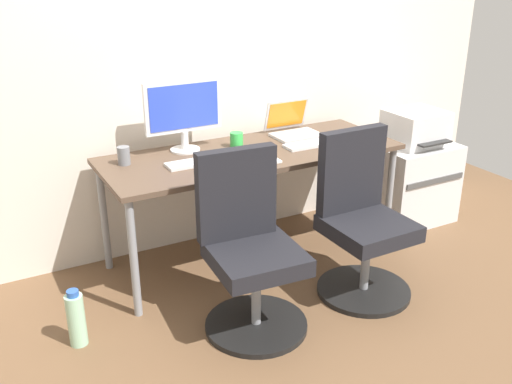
# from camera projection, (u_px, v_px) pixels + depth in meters

# --- Properties ---
(ground_plane) EXTENTS (5.28, 5.28, 0.00)m
(ground_plane) POSITION_uv_depth(u_px,v_px,m) (252.00, 255.00, 3.79)
(ground_plane) COLOR brown
(back_wall) EXTENTS (4.40, 0.04, 2.60)m
(back_wall) POSITION_uv_depth(u_px,v_px,m) (220.00, 45.00, 3.64)
(back_wall) COLOR silver
(back_wall) RESTS_ON ground
(desk) EXTENTS (1.83, 0.69, 0.72)m
(desk) POSITION_uv_depth(u_px,v_px,m) (252.00, 160.00, 3.54)
(desk) COLOR brown
(desk) RESTS_ON ground
(office_chair_left) EXTENTS (0.54, 0.54, 0.94)m
(office_chair_left) POSITION_uv_depth(u_px,v_px,m) (249.00, 251.00, 2.95)
(office_chair_left) COLOR black
(office_chair_left) RESTS_ON ground
(office_chair_right) EXTENTS (0.54, 0.54, 0.94)m
(office_chair_right) POSITION_uv_depth(u_px,v_px,m) (361.00, 223.00, 3.26)
(office_chair_right) COLOR black
(office_chair_right) RESTS_ON ground
(side_cabinet) EXTENTS (0.57, 0.49, 0.58)m
(side_cabinet) POSITION_uv_depth(u_px,v_px,m) (410.00, 181.00, 4.23)
(side_cabinet) COLOR silver
(side_cabinet) RESTS_ON ground
(printer) EXTENTS (0.38, 0.40, 0.24)m
(printer) POSITION_uv_depth(u_px,v_px,m) (416.00, 128.00, 4.07)
(printer) COLOR silver
(printer) RESTS_ON side_cabinet
(water_bottle_on_floor) EXTENTS (0.09, 0.09, 0.31)m
(water_bottle_on_floor) POSITION_uv_depth(u_px,v_px,m) (76.00, 319.00, 2.87)
(water_bottle_on_floor) COLOR #A5D8B2
(water_bottle_on_floor) RESTS_ON ground
(desktop_monitor) EXTENTS (0.48, 0.18, 0.43)m
(desktop_monitor) POSITION_uv_depth(u_px,v_px,m) (183.00, 111.00, 3.43)
(desktop_monitor) COLOR silver
(desktop_monitor) RESTS_ON desk
(open_laptop) EXTENTS (0.31, 0.28, 0.22)m
(open_laptop) POSITION_uv_depth(u_px,v_px,m) (292.00, 127.00, 3.82)
(open_laptop) COLOR silver
(open_laptop) RESTS_ON desk
(keyboard_by_monitor) EXTENTS (0.34, 0.12, 0.02)m
(keyboard_by_monitor) POSITION_uv_depth(u_px,v_px,m) (196.00, 163.00, 3.29)
(keyboard_by_monitor) COLOR silver
(keyboard_by_monitor) RESTS_ON desk
(keyboard_by_laptop) EXTENTS (0.34, 0.12, 0.02)m
(keyboard_by_laptop) POSITION_uv_depth(u_px,v_px,m) (310.00, 144.00, 3.61)
(keyboard_by_laptop) COLOR silver
(keyboard_by_laptop) RESTS_ON desk
(mouse_by_monitor) EXTENTS (0.06, 0.10, 0.03)m
(mouse_by_monitor) POSITION_uv_depth(u_px,v_px,m) (352.00, 136.00, 3.76)
(mouse_by_monitor) COLOR #2D2D2D
(mouse_by_monitor) RESTS_ON desk
(mouse_by_laptop) EXTENTS (0.06, 0.10, 0.03)m
(mouse_by_laptop) POSITION_uv_depth(u_px,v_px,m) (374.00, 143.00, 3.60)
(mouse_by_laptop) COLOR #B7B7B7
(mouse_by_laptop) RESTS_ON desk
(coffee_mug) EXTENTS (0.08, 0.08, 0.09)m
(coffee_mug) POSITION_uv_depth(u_px,v_px,m) (237.00, 140.00, 3.57)
(coffee_mug) COLOR green
(coffee_mug) RESTS_ON desk
(pen_cup) EXTENTS (0.07, 0.07, 0.10)m
(pen_cup) POSITION_uv_depth(u_px,v_px,m) (124.00, 156.00, 3.27)
(pen_cup) COLOR slate
(pen_cup) RESTS_ON desk
(paper_pile) EXTENTS (0.21, 0.30, 0.01)m
(paper_pile) POSITION_uv_depth(u_px,v_px,m) (254.00, 157.00, 3.39)
(paper_pile) COLOR white
(paper_pile) RESTS_ON desk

